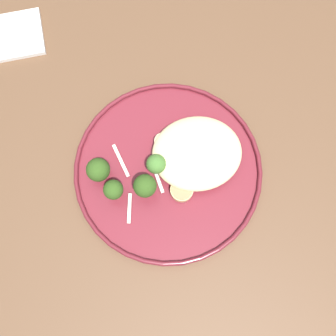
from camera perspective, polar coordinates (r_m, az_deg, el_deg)
The scene contains 15 objects.
ground at distance 1.33m, azimuth 0.90°, elevation -10.11°, with size 6.00×6.00×0.00m, color #2D2B28.
wooden_dining_table at distance 0.68m, azimuth 1.74°, elevation -5.06°, with size 1.40×1.00×0.74m.
dinner_plate at distance 0.60m, azimuth -0.00°, elevation -0.29°, with size 0.29×0.29×0.02m.
noodle_bed at distance 0.59m, azimuth 4.27°, elevation 2.22°, with size 0.14×0.12×0.04m.
seared_scallop_tiny_bay at distance 0.58m, azimuth 2.19°, elevation -3.56°, with size 0.03×0.03×0.01m.
seared_scallop_center_golden at distance 0.60m, azimuth -0.77°, elevation 3.83°, with size 0.03×0.03×0.02m.
seared_scallop_large_seared at distance 0.60m, azimuth 5.89°, elevation 4.03°, with size 0.03×0.03×0.02m.
seared_scallop_rear_pale at distance 0.60m, azimuth 2.49°, elevation 4.46°, with size 0.03×0.03×0.01m.
broccoli_floret_small_sprig at distance 0.57m, azimuth -1.75°, elevation 0.56°, with size 0.03×0.03×0.04m.
broccoli_floret_beside_noodles at distance 0.56m, azimuth -8.01°, elevation -3.26°, with size 0.03×0.03×0.05m.
broccoli_floret_left_leaning at distance 0.56m, azimuth -3.40°, elevation -2.72°, with size 0.03×0.03×0.06m.
broccoli_floret_front_edge at distance 0.58m, azimuth -10.23°, elevation -0.28°, with size 0.04×0.04×0.05m.
onion_sliver_long_sliver at distance 0.59m, azimuth -1.62°, elevation -1.25°, with size 0.05×0.01×0.00m, color silver.
onion_sliver_pale_crescent at distance 0.58m, azimuth -5.69°, elevation -5.92°, with size 0.04×0.01×0.00m, color silver.
onion_sliver_short_strip at distance 0.60m, azimuth -6.95°, elevation 1.10°, with size 0.06×0.01×0.00m, color silver.
Camera 1 is at (-0.04, -0.12, 1.33)m, focal length 41.42 mm.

